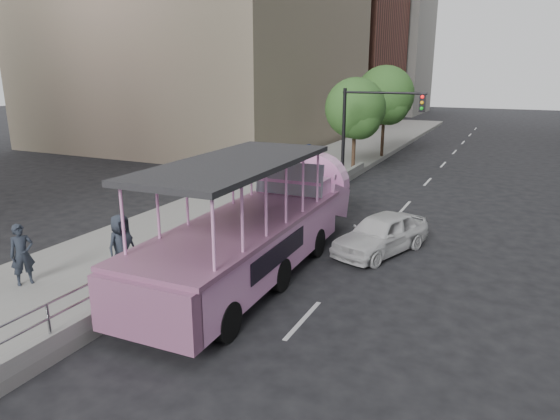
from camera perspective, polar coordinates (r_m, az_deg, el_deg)
The scene contains 14 objects.
ground at distance 14.82m, azimuth 2.09°, elevation -8.40°, with size 160.00×160.00×0.00m, color black.
sidewalk at distance 25.71m, azimuth -0.75°, elevation 2.37°, with size 5.50×80.00×0.30m, color gray.
kerb_wall at distance 17.63m, azimuth -4.61°, elevation -2.79°, with size 0.24×30.00×0.36m, color #A1A19C.
guardrail at distance 17.44m, azimuth -4.66°, elevation -0.72°, with size 0.07×22.00×0.71m.
duck_boat at distance 15.44m, azimuth -2.18°, elevation -1.95°, with size 3.03×11.20×3.70m.
car at distance 17.34m, azimuth 11.48°, elevation -2.65°, with size 1.63×4.03×1.38m, color silver.
pedestrian_near at distance 15.46m, azimuth -27.39°, elevation -4.53°, with size 0.63×0.42×1.73m, color #242B36.
pedestrian_far at distance 14.85m, azimuth -17.66°, elevation -3.98°, with size 0.92×0.60×1.87m, color #242B36.
parking_sign at distance 21.49m, azimuth 2.82°, elevation 4.42°, with size 0.27×0.64×3.02m.
traffic_signal at distance 26.04m, azimuth 9.85°, elevation 9.79°, with size 4.20×0.32×5.20m.
street_tree_near at distance 29.74m, azimuth 8.73°, elevation 11.15°, with size 3.52×3.52×5.72m.
street_tree_far at distance 35.43m, azimuth 12.01°, elevation 12.46°, with size 3.97×3.97×6.45m.
midrise_brick at distance 65.17m, azimuth 4.74°, elevation 21.66°, with size 18.00×16.00×26.00m, color brown.
midrise_stone_b at distance 79.47m, azimuth 10.47°, elevation 18.18°, with size 16.00×14.00×20.00m, color slate.
Camera 1 is at (5.35, -12.44, 6.01)m, focal length 32.00 mm.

